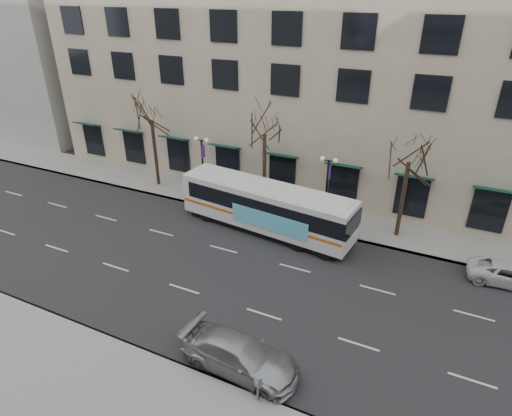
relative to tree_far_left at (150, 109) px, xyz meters
The scene contains 12 objects.
ground 14.91m from the tree_far_left, 41.35° to the right, with size 160.00×160.00×0.00m, color black.
sidewalk_far 16.40m from the tree_far_left, ahead, with size 80.00×4.00×0.15m, color gray.
building_hotel 15.52m from the tree_far_left, 56.75° to the left, with size 40.00×20.00×24.00m, color tan.
tree_far_left is the anchor object (origin of this frame).
tree_far_mid 10.00m from the tree_far_left, ahead, with size 3.60×3.60×8.55m.
tree_far_right 20.00m from the tree_far_left, ahead, with size 3.60×3.60×8.06m.
lamp_post_left 6.29m from the tree_far_left, ahead, with size 1.22×0.45×5.21m.
lamp_post_right 15.48m from the tree_far_left, ahead, with size 1.22×0.45×5.21m.
city_bus 12.90m from the tree_far_left, 14.61° to the right, with size 12.78×4.20×3.40m.
silver_car 22.23m from the tree_far_left, 43.68° to the right, with size 2.23×5.48×1.59m, color #9C9EA3.
white_pickup 27.48m from the tree_far_left, ahead, with size 2.06×4.47×1.24m, color silver.
pay_station 24.06m from the tree_far_left, 43.48° to the right, with size 0.34×0.29×1.34m.
Camera 1 is at (12.03, -18.20, 15.30)m, focal length 30.00 mm.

